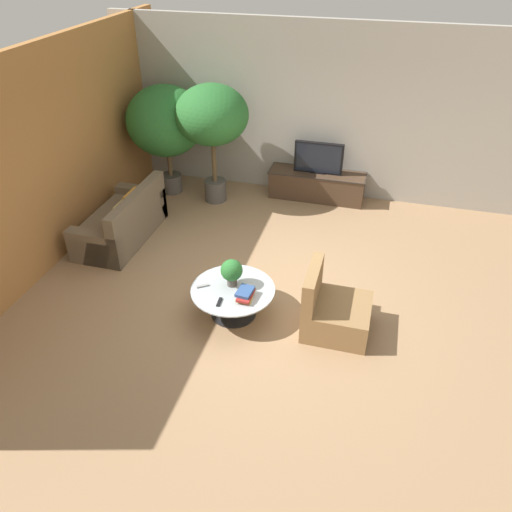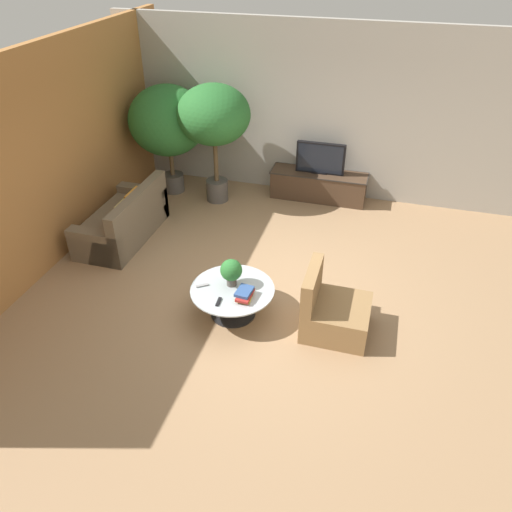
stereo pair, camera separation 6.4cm
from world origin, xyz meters
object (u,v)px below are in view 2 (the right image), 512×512
object	(u,v)px
coffee_table	(233,296)
armchair_wicker	(332,312)
couch_by_wall	(124,222)
television	(321,158)
potted_palm_tall	(168,122)
potted_palm_corner	(214,118)
potted_plant_tabletop	(231,271)
media_console	(318,185)

from	to	relation	value
coffee_table	armchair_wicker	distance (m)	1.27
couch_by_wall	television	bearing A→B (deg)	128.76
potted_palm_tall	couch_by_wall	bearing A→B (deg)	-92.17
coffee_table	armchair_wicker	xyz separation A→B (m)	(1.27, 0.06, -0.02)
couch_by_wall	potted_palm_tall	distance (m)	2.05
coffee_table	television	bearing A→B (deg)	82.09
potted_palm_corner	potted_plant_tabletop	world-z (taller)	potted_palm_corner
media_console	couch_by_wall	distance (m)	3.52
potted_palm_tall	media_console	bearing A→B (deg)	9.34
media_console	potted_palm_tall	distance (m)	2.91
armchair_wicker	potted_palm_tall	bearing A→B (deg)	48.86
television	couch_by_wall	distance (m)	3.55
media_console	armchair_wicker	world-z (taller)	armchair_wicker
couch_by_wall	potted_palm_tall	xyz separation A→B (m)	(0.07, 1.76, 1.04)
coffee_table	potted_palm_corner	xyz separation A→B (m)	(-1.27, 2.96, 1.25)
television	potted_palm_tall	bearing A→B (deg)	-170.70
potted_palm_tall	potted_plant_tabletop	xyz separation A→B (m)	(2.15, -3.00, -0.71)
media_console	potted_plant_tabletop	size ratio (longest dim) A/B	4.70
coffee_table	armchair_wicker	size ratio (longest dim) A/B	1.25
media_console	coffee_table	bearing A→B (deg)	-97.91
coffee_table	couch_by_wall	distance (m)	2.61
coffee_table	potted_palm_tall	distance (m)	3.92
television	potted_plant_tabletop	size ratio (longest dim) A/B	2.33
armchair_wicker	media_console	bearing A→B (deg)	12.77
armchair_wicker	potted_palm_tall	distance (m)	4.72
coffee_table	potted_plant_tabletop	size ratio (longest dim) A/B	2.91
coffee_table	potted_plant_tabletop	distance (m)	0.35
media_console	couch_by_wall	size ratio (longest dim) A/B	1.01
coffee_table	potted_plant_tabletop	world-z (taller)	potted_plant_tabletop
media_console	television	world-z (taller)	television
potted_palm_tall	coffee_table	bearing A→B (deg)	-54.63
coffee_table	couch_by_wall	size ratio (longest dim) A/B	0.63
media_console	potted_palm_tall	xyz separation A→B (m)	(-2.68, -0.44, 1.07)
armchair_wicker	potted_palm_corner	distance (m)	4.06
armchair_wicker	potted_plant_tabletop	bearing A→B (deg)	89.05
media_console	television	distance (m)	0.52
couch_by_wall	potted_palm_corner	world-z (taller)	potted_palm_corner
television	potted_palm_corner	distance (m)	1.99
couch_by_wall	potted_plant_tabletop	bearing A→B (deg)	60.83
media_console	television	size ratio (longest dim) A/B	2.02
television	media_console	bearing A→B (deg)	90.00
potted_plant_tabletop	armchair_wicker	bearing A→B (deg)	-0.95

